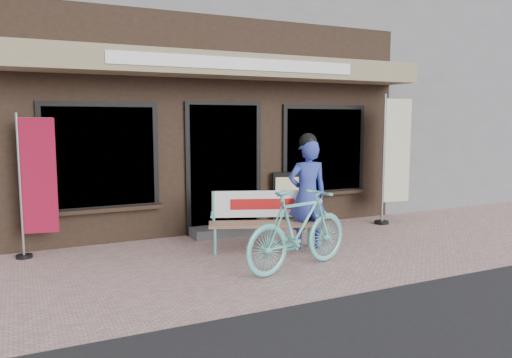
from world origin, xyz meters
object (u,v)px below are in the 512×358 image
nobori_red (36,184)px  menu_stand (286,199)px  nobori_cream (395,157)px  bicycle (298,229)px  bench (263,216)px  person (307,192)px

nobori_red → menu_stand: bearing=12.3°
nobori_red → nobori_cream: 6.03m
bicycle → nobori_cream: 3.57m
nobori_red → menu_stand: size_ratio=2.03×
nobori_cream → bicycle: bearing=-144.4°
menu_stand → nobori_cream: bearing=0.4°
bench → nobori_red: bearing=-176.8°
bicycle → menu_stand: size_ratio=1.75×
nobori_red → menu_stand: (4.05, 0.20, -0.53)m
person → bench: bearing=172.1°
bicycle → nobori_red: size_ratio=0.86×
nobori_cream → person: bearing=-154.0°
bench → nobori_cream: 3.16m
nobori_red → nobori_cream: bearing=6.4°
bicycle → nobori_cream: size_ratio=0.73×
bicycle → bench: bearing=-16.4°
bench → menu_stand: menu_stand is taller
bicycle → menu_stand: bicycle is taller
bench → menu_stand: bearing=69.4°
bicycle → nobori_cream: bearing=-75.1°
nobori_red → nobori_cream: (6.02, -0.33, 0.19)m
bench → nobori_cream: (3.01, 0.64, 0.72)m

